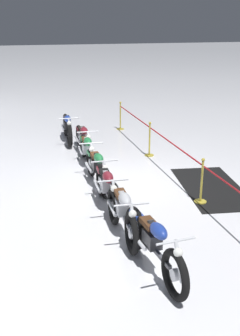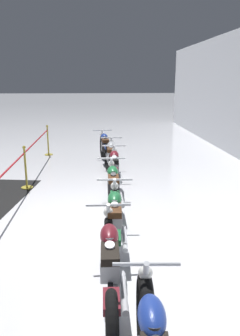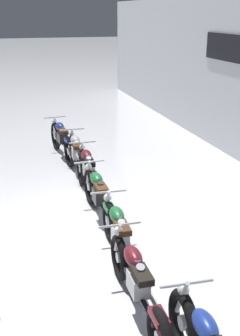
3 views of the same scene
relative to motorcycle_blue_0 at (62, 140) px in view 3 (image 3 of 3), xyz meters
The scene contains 7 objects.
ground_plane 4.06m from the motorcycle_blue_0, ahead, with size 120.00×120.00×0.00m, color silver.
motorcycle_blue_0 is the anchor object (origin of this frame).
motorcycle_silver_1 1.34m from the motorcycle_blue_0, ahead, with size 2.21×0.62×0.96m.
motorcycle_maroon_2 2.55m from the motorcycle_blue_0, ahead, with size 2.25×0.62×0.96m.
motorcycle_green_3 3.90m from the motorcycle_blue_0, ahead, with size 2.35×0.62×0.93m.
motorcycle_green_4 5.43m from the motorcycle_blue_0, ahead, with size 2.32×0.62×0.92m.
motorcycle_maroon_5 6.64m from the motorcycle_blue_0, ahead, with size 2.38×0.62×0.92m.
Camera 3 is at (6.97, -1.03, 3.76)m, focal length 45.00 mm.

